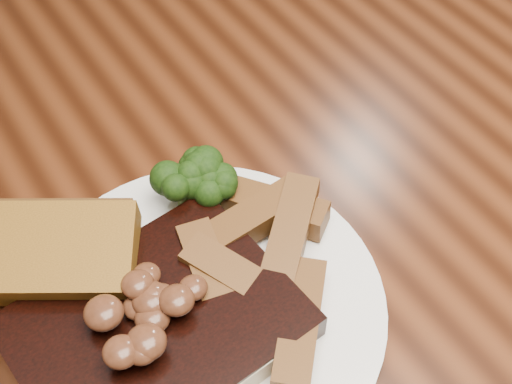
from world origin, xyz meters
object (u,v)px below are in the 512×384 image
(dining_table, at_px, (262,264))
(potato_wedges, at_px, (283,263))
(garlic_bread, at_px, (53,270))
(steak, at_px, (157,329))
(plate, at_px, (204,312))

(dining_table, relative_size, potato_wedges, 13.15)
(dining_table, relative_size, garlic_bread, 13.32)
(steak, height_order, potato_wedges, steak)
(plate, bearing_deg, garlic_bread, 135.00)
(garlic_bread, xyz_separation_m, potato_wedges, (0.14, -0.08, -0.00))
(dining_table, xyz_separation_m, plate, (-0.09, -0.06, 0.10))
(dining_table, xyz_separation_m, garlic_bread, (-0.17, 0.01, 0.12))
(dining_table, xyz_separation_m, potato_wedges, (-0.03, -0.07, 0.12))
(dining_table, relative_size, plate, 6.35)
(plate, height_order, steak, steak)
(plate, height_order, potato_wedges, potato_wedges)
(dining_table, relative_size, steak, 9.08)
(dining_table, height_order, steak, steak)
(dining_table, distance_m, garlic_bread, 0.21)
(plate, bearing_deg, potato_wedges, -5.73)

